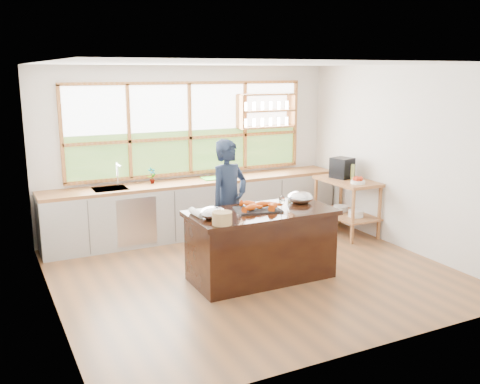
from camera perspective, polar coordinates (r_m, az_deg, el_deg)
ground_plane at (r=7.16m, az=1.45°, el=-8.61°), size 5.00×5.00×0.00m
room_shell at (r=7.18m, az=-0.22°, el=5.91°), size 5.02×4.52×2.71m
back_counter at (r=8.69m, az=-4.64°, el=-1.62°), size 4.90×0.63×0.90m
right_shelf_unit at (r=8.85m, az=11.36°, el=-0.58°), size 0.62×1.10×0.90m
island at (r=6.84m, az=2.26°, el=-5.62°), size 1.85×0.90×0.90m
cook at (r=7.31m, az=-1.19°, el=-1.07°), size 0.73×0.60×1.72m
potted_plant at (r=8.39m, az=-9.38°, el=1.75°), size 0.16×0.13×0.26m
cutting_board at (r=8.71m, az=-2.73°, el=1.50°), size 0.41×0.31×0.01m
espresso_machine at (r=8.88m, az=10.83°, el=2.54°), size 0.36×0.38×0.33m
wine_bottle at (r=8.76m, az=11.91°, el=2.08°), size 0.08×0.08×0.25m
fruit_bowl at (r=8.51m, az=12.47°, el=1.18°), size 0.23×0.23×0.11m
slate_board at (r=6.73m, az=1.91°, el=-1.87°), size 0.61×0.49×0.02m
lobster_pile at (r=6.73m, az=2.09°, el=-1.45°), size 0.52×0.44×0.08m
mixing_bowl_left at (r=6.35m, az=-2.91°, el=-2.24°), size 0.32×0.32×0.15m
mixing_bowl_right at (r=7.14m, az=6.43°, el=-0.57°), size 0.34×0.34×0.16m
wine_glass at (r=6.56m, az=4.49°, el=-0.93°), size 0.08×0.08×0.22m
wicker_basket at (r=6.10m, az=-1.92°, el=-2.81°), size 0.23×0.23×0.15m
parchment_roll at (r=6.47m, az=-4.66°, el=-2.23°), size 0.09×0.30×0.08m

